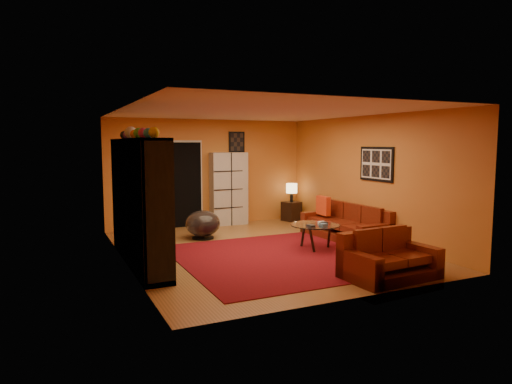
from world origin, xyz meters
name	(u,v)px	position (x,y,z in m)	size (l,w,h in m)	color
floor	(261,250)	(0.00, 0.00, 0.00)	(6.00, 6.00, 0.00)	brown
ceiling	(261,112)	(0.00, 0.00, 2.60)	(6.00, 6.00, 0.00)	white
wall_back	(209,172)	(0.00, 3.00, 1.30)	(6.00, 6.00, 0.00)	#C5712B
wall_front	(361,200)	(0.00, -3.00, 1.30)	(6.00, 6.00, 0.00)	#C5712B
wall_left	(124,187)	(-2.50, 0.00, 1.30)	(6.00, 6.00, 0.00)	#C5712B
wall_right	(367,178)	(2.50, 0.00, 1.30)	(6.00, 6.00, 0.00)	#C5712B
rug	(283,257)	(0.10, -0.70, 0.01)	(3.60, 3.60, 0.01)	#550911
doorway	(182,185)	(-0.70, 2.96, 1.02)	(0.95, 0.10, 2.04)	black
wall_art_right	(377,164)	(2.48, -0.30, 1.60)	(0.03, 1.00, 0.70)	black
wall_art_back	(237,142)	(0.75, 2.98, 2.05)	(0.42, 0.03, 0.52)	black
entertainment_unit	(138,201)	(-2.27, 0.00, 1.05)	(0.45, 3.00, 2.10)	black
tv	(142,206)	(-2.23, -0.01, 0.98)	(0.12, 0.90, 0.52)	black
sofa	(348,225)	(2.14, 0.15, 0.29)	(0.95, 2.15, 0.85)	#54160B
loveseat	(386,259)	(0.95, -2.42, 0.29)	(1.45, 0.93, 0.85)	#54160B
throw_pillow	(323,206)	(1.95, 0.83, 0.63)	(0.12, 0.42, 0.42)	#E84119
coffee_table	(315,227)	(0.95, -0.41, 0.43)	(0.95, 0.95, 0.47)	silver
storage_cabinet	(229,189)	(0.45, 2.80, 0.90)	(0.90, 0.40, 1.79)	#BAB6AC
bowl_chair	(203,224)	(-0.68, 1.42, 0.32)	(0.74, 0.74, 0.60)	black
side_table	(291,211)	(2.13, 2.59, 0.25)	(0.40, 0.40, 0.50)	black
table_lamp	(292,189)	(2.13, 2.59, 0.84)	(0.29, 0.29, 0.48)	black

